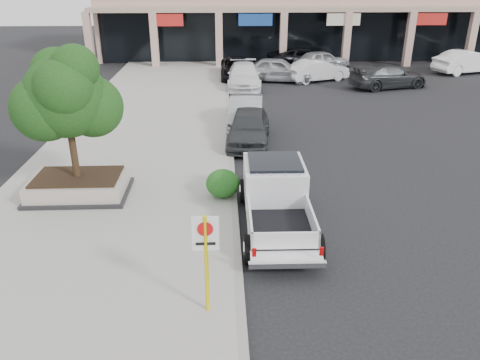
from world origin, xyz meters
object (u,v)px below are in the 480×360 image
(curb_car_b, at_px, (246,113))
(lot_car_c, at_px, (388,76))
(curb_car_d, at_px, (238,68))
(lot_car_f, at_px, (467,62))
(curb_car_a, at_px, (249,127))
(lot_car_a, at_px, (278,70))
(curb_car_c, at_px, (244,76))
(planter, at_px, (79,186))
(lot_car_e, at_px, (322,60))
(planter_tree, at_px, (71,96))
(no_parking_sign, at_px, (206,251))
(pickup_truck, at_px, (277,201))
(lot_car_d, at_px, (304,57))
(lot_car_b, at_px, (317,70))

(curb_car_b, xyz_separation_m, lot_car_c, (9.66, 8.26, 0.02))
(curb_car_d, height_order, lot_car_f, lot_car_f)
(curb_car_a, bearing_deg, lot_car_a, 84.14)
(curb_car_a, height_order, lot_car_a, lot_car_a)
(curb_car_b, height_order, lot_car_f, lot_car_f)
(curb_car_d, bearing_deg, lot_car_a, -18.83)
(lot_car_f, bearing_deg, curb_car_d, 77.03)
(curb_car_c, xyz_separation_m, lot_car_a, (2.42, 1.67, 0.06))
(planter, distance_m, lot_car_c, 22.17)
(curb_car_c, height_order, lot_car_e, lot_car_e)
(planter, bearing_deg, planter_tree, 48.97)
(no_parking_sign, bearing_deg, lot_car_e, 73.81)
(curb_car_b, xyz_separation_m, curb_car_d, (0.07, 11.42, 0.00))
(pickup_truck, distance_m, curb_car_d, 21.11)
(curb_car_a, bearing_deg, curb_car_b, 96.60)
(curb_car_b, bearing_deg, curb_car_d, 94.77)
(curb_car_c, bearing_deg, curb_car_d, 97.22)
(curb_car_d, height_order, lot_car_a, lot_car_a)
(curb_car_d, xyz_separation_m, lot_car_f, (17.00, 1.40, 0.09))
(lot_car_a, bearing_deg, lot_car_e, -33.02)
(curb_car_a, height_order, lot_car_c, lot_car_c)
(lot_car_d, bearing_deg, curb_car_b, 153.87)
(curb_car_a, bearing_deg, curb_car_c, 94.61)
(lot_car_b, relative_size, lot_car_c, 0.85)
(planter_tree, relative_size, lot_car_d, 0.70)
(curb_car_d, distance_m, lot_car_f, 17.06)
(lot_car_d, bearing_deg, pickup_truck, 161.85)
(lot_car_d, bearing_deg, curb_car_d, 120.63)
(curb_car_b, bearing_deg, pickup_truck, -82.51)
(planter, bearing_deg, lot_car_f, 41.58)
(lot_car_d, distance_m, lot_car_f, 11.96)
(lot_car_c, xyz_separation_m, lot_car_f, (7.41, 4.55, 0.08))
(pickup_truck, relative_size, lot_car_f, 1.08)
(curb_car_d, bearing_deg, planter_tree, -106.90)
(planter, height_order, pickup_truck, pickup_truck)
(curb_car_b, height_order, lot_car_a, lot_car_a)
(lot_car_d, bearing_deg, curb_car_a, 156.23)
(curb_car_a, height_order, curb_car_d, curb_car_a)
(lot_car_b, height_order, lot_car_f, lot_car_f)
(curb_car_d, relative_size, lot_car_a, 1.12)
(curb_car_c, bearing_deg, curb_car_b, -90.53)
(lot_car_f, bearing_deg, curb_car_a, 113.83)
(curb_car_c, relative_size, lot_car_d, 0.90)
(lot_car_b, xyz_separation_m, lot_car_d, (-0.06, 5.00, 0.06))
(planter_tree, distance_m, curb_car_d, 19.87)
(lot_car_e, bearing_deg, planter, 126.26)
(planter, distance_m, no_parking_sign, 7.46)
(curb_car_a, relative_size, lot_car_c, 0.85)
(planter_tree, distance_m, lot_car_b, 21.32)
(pickup_truck, bearing_deg, lot_car_b, 76.60)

